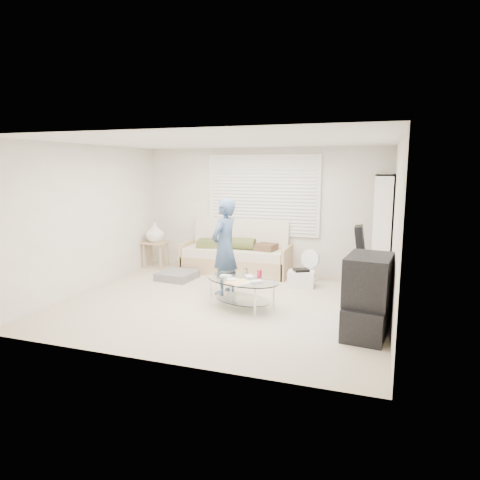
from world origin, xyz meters
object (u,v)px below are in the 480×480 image
(tv_unit, at_px, (368,296))
(coffee_table, at_px, (242,284))
(bookshelf, at_px, (382,231))
(futon_sofa, at_px, (237,255))

(tv_unit, height_order, coffee_table, tv_unit)
(bookshelf, xyz_separation_m, coffee_table, (-1.96, -1.91, -0.63))
(tv_unit, distance_m, coffee_table, 1.90)
(bookshelf, relative_size, coffee_table, 1.42)
(bookshelf, relative_size, tv_unit, 1.95)
(futon_sofa, height_order, tv_unit, futon_sofa)
(tv_unit, relative_size, coffee_table, 0.73)
(bookshelf, distance_m, tv_unit, 2.43)
(futon_sofa, relative_size, tv_unit, 2.11)
(tv_unit, bearing_deg, coffee_table, 165.99)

